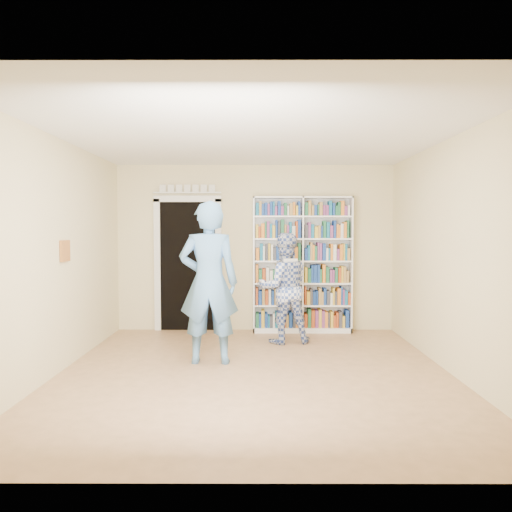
% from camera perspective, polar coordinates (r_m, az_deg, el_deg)
% --- Properties ---
extents(floor, '(5.00, 5.00, 0.00)m').
position_cam_1_polar(floor, '(5.89, -0.20, -13.23)').
color(floor, '#916A46').
rests_on(floor, ground).
extents(ceiling, '(5.00, 5.00, 0.00)m').
position_cam_1_polar(ceiling, '(5.75, -0.20, 13.56)').
color(ceiling, white).
rests_on(ceiling, wall_back).
extents(wall_back, '(4.50, 0.00, 4.50)m').
position_cam_1_polar(wall_back, '(8.16, -0.10, 0.92)').
color(wall_back, beige).
rests_on(wall_back, floor).
extents(wall_left, '(0.00, 5.00, 5.00)m').
position_cam_1_polar(wall_left, '(6.10, -21.83, 0.01)').
color(wall_left, beige).
rests_on(wall_left, floor).
extents(wall_right, '(0.00, 5.00, 5.00)m').
position_cam_1_polar(wall_right, '(6.08, 21.52, 0.00)').
color(wall_right, beige).
rests_on(wall_right, floor).
extents(bookshelf, '(1.58, 0.30, 2.17)m').
position_cam_1_polar(bookshelf, '(8.05, 5.30, -0.91)').
color(bookshelf, white).
rests_on(bookshelf, floor).
extents(doorway, '(1.10, 0.08, 2.43)m').
position_cam_1_polar(doorway, '(8.22, -7.78, -0.28)').
color(doorway, black).
rests_on(doorway, floor).
extents(wall_art, '(0.03, 0.25, 0.25)m').
position_cam_1_polar(wall_art, '(6.28, -20.99, 0.56)').
color(wall_art, brown).
rests_on(wall_art, wall_left).
extents(man_blue, '(0.74, 0.49, 2.00)m').
position_cam_1_polar(man_blue, '(6.17, -5.42, -3.03)').
color(man_blue, '#5386BA').
rests_on(man_blue, floor).
extents(man_plaid, '(0.87, 0.72, 1.60)m').
position_cam_1_polar(man_plaid, '(7.28, 3.21, -3.67)').
color(man_plaid, '#314A97').
rests_on(man_plaid, floor).
extents(paper_sheet, '(0.21, 0.10, 0.32)m').
position_cam_1_polar(paper_sheet, '(7.09, 3.97, -1.60)').
color(paper_sheet, white).
rests_on(paper_sheet, man_plaid).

